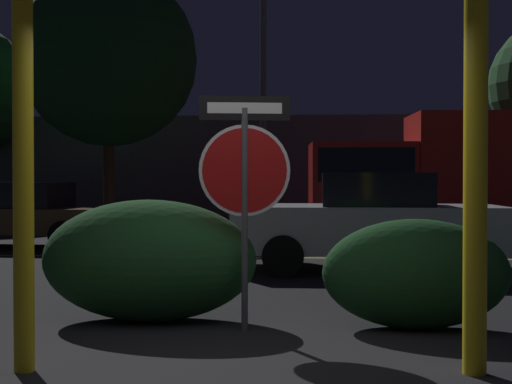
# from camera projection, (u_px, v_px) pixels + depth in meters

# --- Properties ---
(ground_plane) EXTENTS (260.00, 260.00, 0.00)m
(ground_plane) POSITION_uv_depth(u_px,v_px,m) (238.00, 370.00, 5.16)
(ground_plane) COLOR black
(road_center_stripe) EXTENTS (33.13, 0.12, 0.01)m
(road_center_stripe) POSITION_uv_depth(u_px,v_px,m) (279.00, 258.00, 12.64)
(road_center_stripe) COLOR gold
(road_center_stripe) RESTS_ON ground_plane
(stop_sign) EXTENTS (0.83, 0.15, 2.15)m
(stop_sign) POSITION_uv_depth(u_px,v_px,m) (245.00, 169.00, 6.50)
(stop_sign) COLOR #4C4C51
(stop_sign) RESTS_ON ground_plane
(yellow_pole_left) EXTENTS (0.15, 0.15, 3.37)m
(yellow_pole_left) POSITION_uv_depth(u_px,v_px,m) (23.00, 138.00, 5.11)
(yellow_pole_left) COLOR yellow
(yellow_pole_left) RESTS_ON ground_plane
(yellow_pole_right) EXTENTS (0.17, 0.17, 2.83)m
(yellow_pole_right) POSITION_uv_depth(u_px,v_px,m) (475.00, 175.00, 5.05)
(yellow_pole_right) COLOR yellow
(yellow_pole_right) RESTS_ON ground_plane
(hedge_bush_1) EXTENTS (2.11, 1.08, 1.19)m
(hedge_bush_1) POSITION_uv_depth(u_px,v_px,m) (149.00, 260.00, 6.95)
(hedge_bush_1) COLOR #1E4C23
(hedge_bush_1) RESTS_ON ground_plane
(hedge_bush_2) EXTENTS (1.73, 0.78, 1.02)m
(hedge_bush_2) POSITION_uv_depth(u_px,v_px,m) (416.00, 274.00, 6.59)
(hedge_bush_2) COLOR #19421E
(hedge_bush_2) RESTS_ON ground_plane
(passing_car_1) EXTENTS (4.88, 2.03, 1.34)m
(passing_car_1) POSITION_uv_depth(u_px,v_px,m) (14.00, 214.00, 14.73)
(passing_car_1) COLOR brown
(passing_car_1) RESTS_ON ground_plane
(passing_car_2) EXTENTS (4.14, 2.02, 1.49)m
(passing_car_2) POSITION_uv_depth(u_px,v_px,m) (368.00, 222.00, 10.91)
(passing_car_2) COLOR silver
(passing_car_2) RESTS_ON ground_plane
(delivery_truck) EXTENTS (7.08, 2.76, 3.10)m
(delivery_truck) POSITION_uv_depth(u_px,v_px,m) (445.00, 171.00, 18.63)
(delivery_truck) COLOR maroon
(delivery_truck) RESTS_ON ground_plane
(street_lamp) EXTENTS (0.55, 0.55, 7.20)m
(street_lamp) POSITION_uv_depth(u_px,v_px,m) (263.00, 34.00, 18.09)
(street_lamp) COLOR #4C4C51
(street_lamp) RESTS_ON ground_plane
(tree_0) EXTENTS (5.39, 5.39, 7.80)m
(tree_0) POSITION_uv_depth(u_px,v_px,m) (109.00, 58.00, 21.64)
(tree_0) COLOR #422D1E
(tree_0) RESTS_ON ground_plane
(building_backdrop) EXTENTS (29.49, 3.12, 3.70)m
(building_backdrop) POSITION_uv_depth(u_px,v_px,m) (264.00, 168.00, 26.95)
(building_backdrop) COLOR #4C4C56
(building_backdrop) RESTS_ON ground_plane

